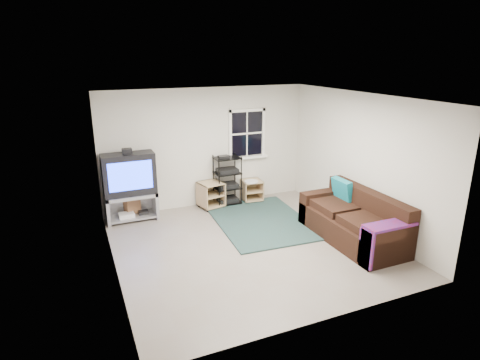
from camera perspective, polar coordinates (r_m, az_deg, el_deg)
name	(u,v)px	position (r m, az deg, el deg)	size (l,w,h in m)	color
room	(247,137)	(9.12, 0.99, 6.17)	(4.60, 4.62, 4.60)	slate
tv_unit	(129,181)	(8.34, -15.44, -0.18)	(1.02, 0.51, 1.50)	#97969E
av_rack	(227,184)	(8.98, -1.81, -0.50)	(0.57, 0.41, 1.13)	black
side_table_left	(210,194)	(8.91, -4.30, -1.95)	(0.58, 0.58, 0.58)	tan
side_table_right	(251,189)	(9.28, 1.62, -1.25)	(0.48, 0.49, 0.51)	tan
sofa	(354,222)	(7.61, 15.90, -5.76)	(0.95, 2.15, 0.98)	black
shag_rug	(262,221)	(8.22, 3.08, -5.82)	(1.77, 2.43, 0.03)	black
paper_bag	(132,207)	(8.66, -15.07, -3.78)	(0.30, 0.19, 0.43)	brown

